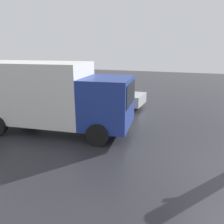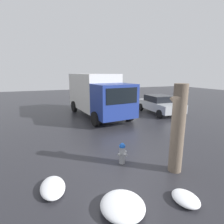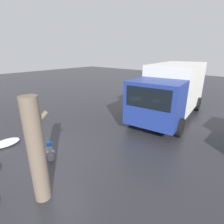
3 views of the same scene
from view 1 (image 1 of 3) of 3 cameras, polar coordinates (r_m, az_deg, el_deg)
name	(u,v)px [view 1 (image 1 of 3)]	position (r m, az deg, el deg)	size (l,w,h in m)	color
delivery_truck	(52,94)	(10.30, -15.52, 4.43)	(7.16, 3.31, 3.12)	navy
parked_car	(111,96)	(14.29, -0.14, 4.33)	(4.18, 2.24, 1.42)	#ADB2B7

